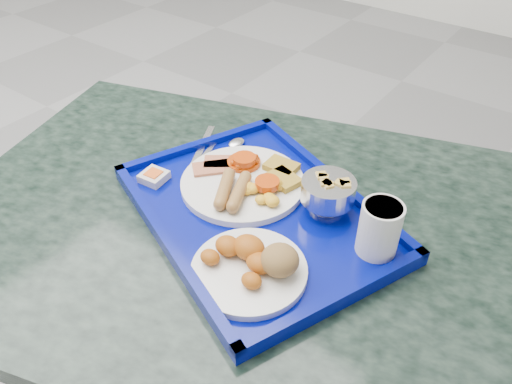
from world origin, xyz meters
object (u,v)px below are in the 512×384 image
table (258,291)px  main_plate (246,181)px  juice_cup (380,227)px  bread_plate (254,264)px  fruit_bowl (328,191)px  tray (256,213)px

table → main_plate: (-0.07, 0.05, 0.20)m
main_plate → juice_cup: size_ratio=2.52×
bread_plate → juice_cup: bearing=50.4°
main_plate → fruit_bowl: 0.15m
juice_cup → tray: bearing=-170.0°
table → bread_plate: 0.24m
fruit_bowl → juice_cup: juice_cup is taller
table → fruit_bowl: 0.26m
table → bread_plate: bread_plate is taller
table → fruit_bowl: (0.08, 0.08, 0.23)m
table → fruit_bowl: fruit_bowl is taller
fruit_bowl → bread_plate: bearing=-94.6°
juice_cup → table: bearing=-166.7°
tray → fruit_bowl: 0.13m
bread_plate → fruit_bowl: fruit_bowl is taller
tray → fruit_bowl: (0.09, 0.07, 0.05)m
juice_cup → bread_plate: bearing=-129.6°
tray → bread_plate: 0.14m
fruit_bowl → table: bearing=-135.4°
tray → main_plate: main_plate is taller
fruit_bowl → juice_cup: 0.11m
main_plate → table: bearing=-38.1°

